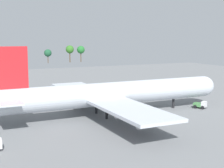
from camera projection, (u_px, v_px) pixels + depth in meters
ground_plane at (112, 115)px, 89.93m from camera, size 274.56×274.56×0.00m
cargo_airplane at (111, 94)px, 88.95m from camera, size 68.64×58.49×18.74m
pushback_tractor at (201, 105)px, 97.90m from camera, size 3.70×4.09×2.19m
safety_cone_nose at (196, 102)px, 105.37m from camera, size 0.41×0.41×0.58m
tree_line_backdrop at (26, 52)px, 256.83m from camera, size 126.45×6.58×13.86m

